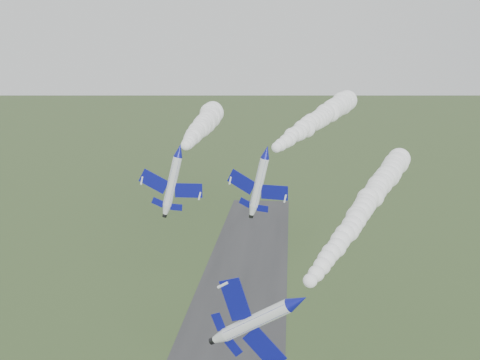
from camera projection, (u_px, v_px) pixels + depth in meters
name	position (u px, v px, depth m)	size (l,w,h in m)	color
jet_lead	(298.00, 302.00, 60.32)	(7.10, 14.16, 9.91)	white
smoke_trail_jet_lead	(368.00, 202.00, 95.81)	(5.22, 73.01, 5.22)	white
jet_pair_left	(179.00, 150.00, 87.34)	(10.34, 12.82, 3.84)	white
smoke_trail_jet_pair_left	(203.00, 125.00, 116.82)	(5.52, 54.81, 5.52)	white
jet_pair_right	(266.00, 152.00, 85.28)	(10.38, 12.39, 3.67)	white
smoke_trail_jet_pair_right	(321.00, 118.00, 121.00)	(5.91, 73.89, 5.91)	white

